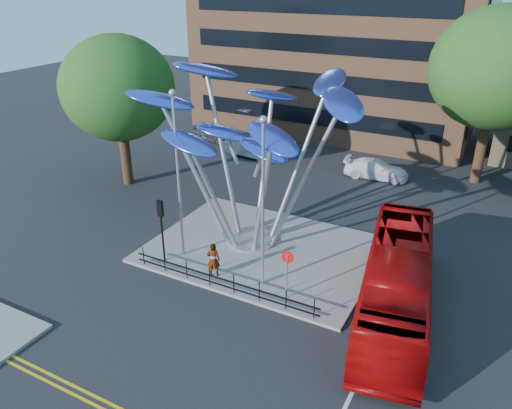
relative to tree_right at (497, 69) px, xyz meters
The scene contains 15 objects.
ground 24.75m from the tree_right, 109.98° to the right, with size 120.00×120.00×0.00m, color black.
traffic_island 20.01m from the tree_right, 119.36° to the right, with size 12.00×9.00×0.15m, color slate.
tree_right is the anchor object (origin of this frame).
tree_left 25.09m from the tree_right, 151.39° to the right, with size 7.60×7.60×10.32m.
leaf_sculpture 18.37m from the tree_right, 123.31° to the right, with size 12.72×9.54×9.51m.
street_lamp_left 22.49m from the tree_right, 124.05° to the right, with size 0.36×0.36×8.80m.
street_lamp_right 20.64m from the tree_right, 111.54° to the right, with size 0.36×0.36×8.30m.
traffic_light_island 24.06m from the tree_right, 123.69° to the right, with size 0.28×0.18×3.42m.
no_entry_sign_island 21.31m from the tree_right, 107.12° to the right, with size 0.60×0.10×2.45m.
pedestrian_railing_front 23.43m from the tree_right, 113.91° to the right, with size 10.00×0.06×1.00m.
red_bus 19.21m from the tree_right, 94.44° to the right, with size 2.66×11.35×3.16m, color #980707.
pedestrian 22.98m from the tree_right, 117.04° to the right, with size 0.66×0.43×1.80m, color gray.
parked_car_left 23.19m from the tree_right, behind, with size 1.67×4.16×1.42m, color #383A3F.
parked_car_mid 18.55m from the tree_right, behind, with size 1.66×4.76×1.57m, color #B4B7BC.
parked_car_right 10.21m from the tree_right, 158.45° to the right, with size 1.89×4.65×1.35m, color white.
Camera 1 is at (9.76, -15.00, 13.88)m, focal length 35.00 mm.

